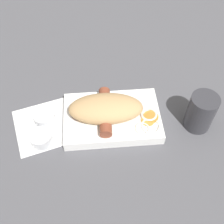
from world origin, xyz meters
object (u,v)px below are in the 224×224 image
Objects in this scene: sausage at (105,112)px; condiment_cup_far at (41,139)px; food_tray at (112,118)px; condiment_cup_near at (45,118)px; drink_glass at (201,112)px; bread_roll at (106,107)px.

sausage is 0.16m from condiment_cup_far.
condiment_cup_near is at bearing 175.80° from food_tray.
bread_roll is at bearing 172.42° from drink_glass.
condiment_cup_near is at bearing 174.13° from drink_glass.
food_tray is at bearing -12.95° from bread_roll.
drink_glass is at bearing -7.58° from bread_roll.
food_tray is 0.17m from condiment_cup_far.
food_tray is 0.04m from bread_roll.
sausage is 0.15m from condiment_cup_near.
food_tray is 2.41× the size of drink_glass.
bread_roll is at bearing 167.05° from food_tray.
bread_roll is 0.01m from sausage.
sausage reaches higher than condiment_cup_far.
food_tray is 1.30× the size of bread_roll.
food_tray is at bearing -4.20° from condiment_cup_near.
condiment_cup_near is at bearing 85.80° from condiment_cup_far.
bread_roll is at bearing 67.94° from sausage.
bread_roll is at bearing 18.03° from condiment_cup_far.
condiment_cup_far is at bearing -161.97° from bread_roll.
food_tray is at bearing 15.50° from condiment_cup_far.
drink_glass reaches higher than condiment_cup_near.
drink_glass reaches higher than bread_roll.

